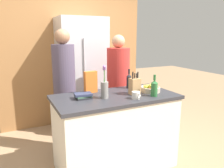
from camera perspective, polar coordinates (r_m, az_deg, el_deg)
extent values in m
plane|color=#A37F5B|center=(2.98, 0.83, -20.38)|extent=(14.00, 14.00, 0.00)
cube|color=silver|center=(2.76, 0.86, -12.67)|extent=(1.41, 0.71, 0.89)
cube|color=#2D2D33|center=(2.60, 0.89, -3.41)|extent=(1.47, 0.74, 0.04)
cube|color=#9E6B3D|center=(4.14, -10.09, 7.93)|extent=(2.67, 0.12, 2.60)
cube|color=#B7B7BC|center=(3.85, -7.79, 2.56)|extent=(0.79, 0.60, 1.92)
cylinder|color=#B7B7BC|center=(3.52, -7.15, 3.23)|extent=(0.02, 0.02, 1.05)
cylinder|color=tan|center=(2.79, 9.95, -1.45)|extent=(0.25, 0.25, 0.06)
torus|color=tan|center=(2.79, 9.97, -0.89)|extent=(0.25, 0.25, 0.02)
sphere|color=red|center=(2.73, 10.47, -0.99)|extent=(0.08, 0.08, 0.08)
sphere|color=#99B233|center=(2.77, 9.04, -1.09)|extent=(0.06, 0.06, 0.06)
cylinder|color=yellow|center=(2.77, 9.80, -0.52)|extent=(0.15, 0.08, 0.03)
cylinder|color=yellow|center=(2.76, 10.13, -0.32)|extent=(0.14, 0.13, 0.03)
cube|color=tan|center=(2.63, 5.95, -0.62)|extent=(0.12, 0.10, 0.20)
cylinder|color=black|center=(2.57, 5.43, 2.13)|extent=(0.01, 0.01, 0.09)
cylinder|color=black|center=(2.61, 5.49, 2.24)|extent=(0.01, 0.01, 0.09)
cylinder|color=black|center=(2.61, 5.97, 2.03)|extent=(0.01, 0.01, 0.07)
cylinder|color=black|center=(2.62, 6.45, 2.03)|extent=(0.01, 0.01, 0.07)
cylinder|color=black|center=(2.63, 6.78, 2.25)|extent=(0.01, 0.01, 0.09)
cylinder|color=gray|center=(2.46, -1.98, -1.61)|extent=(0.09, 0.09, 0.19)
cylinder|color=#477538|center=(2.42, -1.95, 2.29)|extent=(0.01, 0.01, 0.15)
sphere|color=#9966B2|center=(2.41, -1.92, 4.03)|extent=(0.03, 0.03, 0.03)
cylinder|color=#477538|center=(2.42, -2.05, 2.26)|extent=(0.01, 0.01, 0.14)
sphere|color=#9966B2|center=(2.42, -2.08, 3.96)|extent=(0.04, 0.04, 0.04)
cylinder|color=#477538|center=(2.42, -2.08, 2.60)|extent=(0.01, 0.01, 0.18)
sphere|color=#9966B2|center=(2.40, -2.14, 4.67)|extent=(0.02, 0.02, 0.02)
cylinder|color=#477538|center=(2.42, -1.99, 2.50)|extent=(0.01, 0.01, 0.17)
sphere|color=#9966B2|center=(2.40, -2.00, 4.46)|extent=(0.04, 0.04, 0.04)
cube|color=orange|center=(2.70, -5.60, 0.51)|extent=(0.17, 0.08, 0.27)
cylinder|color=silver|center=(2.46, 6.26, -2.94)|extent=(0.09, 0.09, 0.08)
torus|color=silver|center=(2.43, 7.09, -3.15)|extent=(0.02, 0.06, 0.06)
cube|color=#232328|center=(2.48, -7.43, -3.60)|extent=(0.18, 0.13, 0.02)
cube|color=#3D6047|center=(2.48, -7.53, -3.17)|extent=(0.18, 0.13, 0.02)
cube|color=#2D334C|center=(2.48, -7.56, -2.70)|extent=(0.21, 0.16, 0.02)
cylinder|color=#286633|center=(2.59, 10.95, -1.44)|extent=(0.08, 0.08, 0.16)
cone|color=#286633|center=(2.57, 11.04, 0.60)|extent=(0.08, 0.08, 0.03)
cylinder|color=#286633|center=(2.56, 11.08, 1.66)|extent=(0.03, 0.03, 0.07)
cylinder|color=black|center=(2.94, 4.42, 0.45)|extent=(0.06, 0.06, 0.16)
cone|color=black|center=(2.92, 4.46, 2.32)|extent=(0.06, 0.06, 0.03)
cylinder|color=black|center=(2.91, 4.47, 3.29)|extent=(0.02, 0.02, 0.07)
cube|color=#383842|center=(3.20, -11.83, -9.96)|extent=(0.24, 0.17, 0.82)
cylinder|color=#4C4256|center=(2.99, -12.48, 3.51)|extent=(0.30, 0.30, 0.69)
sphere|color=#996B4C|center=(2.96, -12.89, 12.00)|extent=(0.20, 0.20, 0.20)
cube|color=#383842|center=(3.46, 1.56, -8.22)|extent=(0.30, 0.23, 0.79)
cylinder|color=red|center=(3.27, 1.64, 3.66)|extent=(0.34, 0.34, 0.66)
sphere|color=tan|center=(3.23, 1.68, 11.08)|extent=(0.19, 0.19, 0.19)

